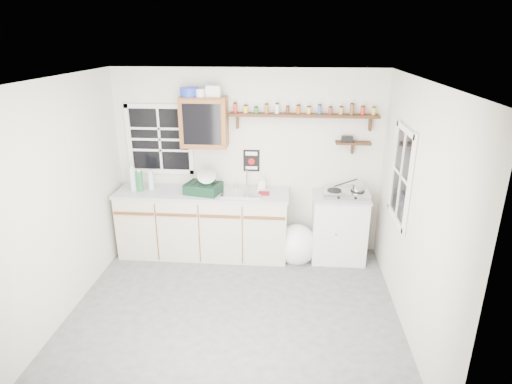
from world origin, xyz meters
TOP-DOWN VIEW (x-y plane):
  - room at (0.00, 0.00)m, footprint 3.64×3.24m
  - main_cabinet at (-0.58, 1.30)m, footprint 2.31×0.63m
  - right_cabinet at (1.25, 1.32)m, footprint 0.73×0.57m
  - sink at (-0.05, 1.30)m, footprint 0.52×0.44m
  - upper_cabinet at (-0.55, 1.44)m, footprint 0.60×0.32m
  - upper_cabinet_clutter at (-0.60, 1.44)m, footprint 0.52×0.24m
  - spice_shelf at (0.73, 1.51)m, footprint 1.91×0.18m
  - secondary_shelf at (1.36, 1.52)m, footprint 0.45×0.16m
  - warning_sign at (0.05, 1.59)m, footprint 0.22×0.02m
  - window_back at (-1.20, 1.59)m, footprint 0.93×0.03m
  - window_right at (1.79, 0.55)m, footprint 0.03×0.78m
  - water_bottles at (-1.41, 1.28)m, footprint 0.29×0.17m
  - dish_rack at (-0.54, 1.25)m, footprint 0.51×0.43m
  - soap_bottle at (0.21, 1.44)m, footprint 0.09×0.09m
  - rag at (0.24, 1.26)m, footprint 0.15×0.13m
  - hotplate at (1.31, 1.30)m, footprint 0.60×0.32m
  - saucepan at (1.45, 1.31)m, footprint 0.37×0.20m
  - trash_bag at (0.69, 1.20)m, footprint 0.48×0.43m

SIDE VIEW (x-z plane):
  - trash_bag at x=0.69m, z-range -0.04..0.51m
  - right_cabinet at x=1.25m, z-range 0.00..0.91m
  - main_cabinet at x=-0.58m, z-range 0.00..0.92m
  - rag at x=0.24m, z-range 0.92..0.94m
  - sink at x=-0.05m, z-range 0.79..1.08m
  - hotplate at x=1.31m, z-range 0.91..0.99m
  - soap_bottle at x=0.21m, z-range 0.92..1.12m
  - dish_rack at x=-0.54m, z-range 0.86..1.19m
  - saucepan at x=1.45m, z-range 0.95..1.11m
  - water_bottles at x=-1.41m, z-range 0.89..1.24m
  - room at x=0.00m, z-range -0.02..2.52m
  - warning_sign at x=0.05m, z-range 1.13..1.43m
  - window_right at x=1.79m, z-range 0.91..1.99m
  - window_back at x=-1.20m, z-range 1.06..2.04m
  - secondary_shelf at x=1.36m, z-range 1.46..1.69m
  - upper_cabinet at x=-0.55m, z-range 1.50..2.15m
  - spice_shelf at x=0.73m, z-range 1.76..2.11m
  - upper_cabinet_clutter at x=-0.60m, z-range 2.14..2.28m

